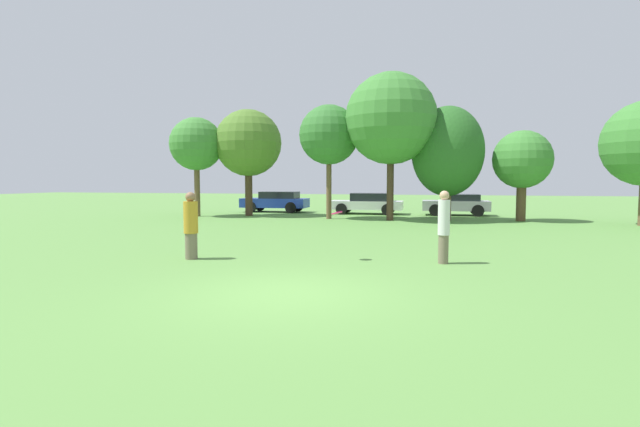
{
  "coord_description": "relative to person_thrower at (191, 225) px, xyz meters",
  "views": [
    {
      "loc": [
        2.54,
        -8.26,
        2.1
      ],
      "look_at": [
        -0.35,
        4.15,
        1.19
      ],
      "focal_mm": 26.39,
      "sensor_mm": 36.0,
      "label": 1
    }
  ],
  "objects": [
    {
      "name": "parked_car_white",
      "position": [
        2.43,
        17.73,
        -0.21
      ],
      "size": [
        4.49,
        2.06,
        1.3
      ],
      "rotation": [
        0.0,
        0.0,
        3.13
      ],
      "color": "silver",
      "rests_on": "ground"
    },
    {
      "name": "tree_5",
      "position": [
        10.72,
        14.42,
        2.21
      ],
      "size": [
        2.94,
        2.94,
        4.62
      ],
      "color": "brown",
      "rests_on": "ground"
    },
    {
      "name": "person_thrower",
      "position": [
        0.0,
        0.0,
        0.0
      ],
      "size": [
        0.38,
        0.38,
        1.78
      ],
      "rotation": [
        0.0,
        0.0,
        0.13
      ],
      "color": "#726651",
      "rests_on": "ground"
    },
    {
      "name": "parked_car_blue",
      "position": [
        -3.69,
        18.11,
        -0.18
      ],
      "size": [
        4.36,
        1.85,
        1.34
      ],
      "rotation": [
        0.0,
        0.0,
        3.13
      ],
      "color": "#1E389E",
      "rests_on": "ground"
    },
    {
      "name": "tree_2",
      "position": [
        0.84,
        13.58,
        3.6
      ],
      "size": [
        3.2,
        3.2,
        6.13
      ],
      "color": "brown",
      "rests_on": "ground"
    },
    {
      "name": "person_catcher",
      "position": [
        6.51,
        0.82,
        0.05
      ],
      "size": [
        0.3,
        0.3,
        1.83
      ],
      "rotation": [
        0.0,
        0.0,
        -3.02
      ],
      "color": "#726651",
      "rests_on": "ground"
    },
    {
      "name": "tree_1",
      "position": [
        -4.2,
        14.64,
        3.33
      ],
      "size": [
        3.88,
        3.88,
        6.2
      ],
      "color": "#473323",
      "rests_on": "ground"
    },
    {
      "name": "tree_0",
      "position": [
        -6.95,
        13.59,
        3.24
      ],
      "size": [
        3.04,
        3.04,
        5.69
      ],
      "color": "brown",
      "rests_on": "ground"
    },
    {
      "name": "tree_3",
      "position": [
        4.16,
        13.28,
        4.33
      ],
      "size": [
        4.7,
        4.7,
        7.6
      ],
      "color": "#473323",
      "rests_on": "ground"
    },
    {
      "name": "ground_plane",
      "position": [
        3.61,
        -3.04,
        -0.9
      ],
      "size": [
        120.0,
        120.0,
        0.0
      ],
      "primitive_type": "plane",
      "color": "#5B8E42"
    },
    {
      "name": "tree_4",
      "position": [
        7.03,
        14.1,
        2.67
      ],
      "size": [
        3.7,
        3.7,
        5.92
      ],
      "color": "brown",
      "rests_on": "ground"
    },
    {
      "name": "parked_car_silver",
      "position": [
        7.74,
        17.77,
        -0.22
      ],
      "size": [
        3.85,
        1.96,
        1.26
      ],
      "rotation": [
        0.0,
        0.0,
        3.13
      ],
      "color": "#B2B2B7",
      "rests_on": "ground"
    },
    {
      "name": "frisbee",
      "position": [
        3.8,
        0.72,
        0.34
      ],
      "size": [
        0.3,
        0.29,
        0.13
      ],
      "color": "#F21E72"
    }
  ]
}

